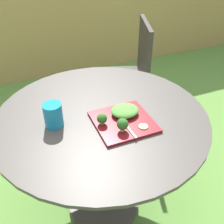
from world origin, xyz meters
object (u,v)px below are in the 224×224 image
at_px(drinking_glass, 53,116).
at_px(patio_chair, 129,70).
at_px(fork, 126,126).
at_px(salad_plate, 123,122).

bearing_deg(drinking_glass, patio_chair, 44.39).
relative_size(drinking_glass, fork, 0.74).
bearing_deg(salad_plate, patio_chair, 62.17).
xyz_separation_m(salad_plate, drinking_glass, (-0.30, 0.11, 0.04)).
xyz_separation_m(patio_chair, fork, (-0.45, -0.88, 0.21)).
xyz_separation_m(drinking_glass, fork, (0.30, -0.15, -0.03)).
relative_size(patio_chair, fork, 5.82).
height_order(salad_plate, drinking_glass, drinking_glass).
bearing_deg(drinking_glass, salad_plate, -19.75).
distance_m(patio_chair, fork, 1.01).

